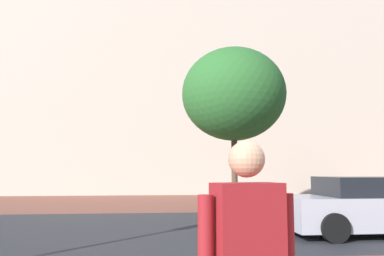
{
  "coord_description": "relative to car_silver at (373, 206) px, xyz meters",
  "views": [
    {
      "loc": [
        -1.78,
        -3.11,
        1.55
      ],
      "look_at": [
        -0.36,
        10.58,
        3.0
      ],
      "focal_mm": 37.79,
      "sensor_mm": 36.0,
      "label": 1
    }
  ],
  "objects": [
    {
      "name": "landmark_building",
      "position": [
        -1.81,
        23.65,
        10.73
      ],
      "size": [
        28.35,
        15.04,
        36.79
      ],
      "color": "beige",
      "rests_on": "ground_plane"
    },
    {
      "name": "car_silver",
      "position": [
        0.0,
        0.0,
        0.0
      ],
      "size": [
        4.31,
        2.1,
        1.4
      ],
      "color": "#B2B2BC",
      "rests_on": "ground_plane"
    },
    {
      "name": "ground_plane",
      "position": [
        -3.62,
        3.66,
        -0.68
      ],
      "size": [
        120.0,
        120.0,
        0.0
      ],
      "primitive_type": "plane",
      "color": "brown"
    },
    {
      "name": "tree_curb_far",
      "position": [
        -1.96,
        6.87,
        4.03
      ],
      "size": [
        4.32,
        4.32,
        6.66
      ],
      "color": "brown",
      "rests_on": "ground_plane"
    },
    {
      "name": "street_asphalt_strip",
      "position": [
        -3.62,
        1.73,
        -0.68
      ],
      "size": [
        120.0,
        7.86,
        0.0
      ],
      "primitive_type": "cube",
      "color": "#2D2D33",
      "rests_on": "ground_plane"
    }
  ]
}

